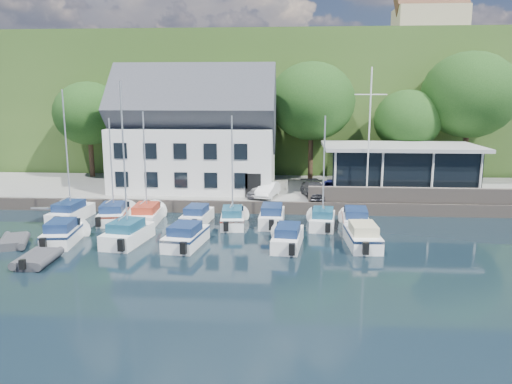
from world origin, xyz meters
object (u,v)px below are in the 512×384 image
at_px(car_silver, 259,190).
at_px(car_white, 268,189).
at_px(boat_r1_4, 232,169).
at_px(boat_r2_2, 186,234).
at_px(boat_r2_0, 63,231).
at_px(dinghy_0, 14,240).
at_px(car_blue, 333,188).
at_px(boat_r2_3, 288,235).
at_px(boat_r2_4, 362,234).
at_px(harbor_building, 195,140).
at_px(boat_r1_3, 197,214).
at_px(flagpole, 369,135).
at_px(boat_r2_1, 124,170).
at_px(dinghy_1, 37,257).
at_px(boat_r1_1, 111,164).
at_px(club_pavilion, 399,168).
at_px(boat_r1_7, 355,218).
at_px(boat_r1_0, 67,161).
at_px(boat_r1_5, 272,214).
at_px(car_dgrey, 314,190).
at_px(boat_r1_2, 145,165).
at_px(boat_r1_6, 324,169).

distance_m(car_silver, car_white, 0.70).
distance_m(boat_r1_4, boat_r2_2, 6.61).
relative_size(boat_r2_0, dinghy_0, 1.83).
xyz_separation_m(car_blue, dinghy_0, (-20.96, -12.34, -1.31)).
height_order(car_blue, boat_r2_3, car_blue).
relative_size(car_white, boat_r2_4, 0.62).
bearing_deg(harbor_building, boat_r1_3, -78.97).
bearing_deg(flagpole, boat_r2_0, -154.33).
bearing_deg(dinghy_0, boat_r2_1, -14.12).
bearing_deg(boat_r2_4, dinghy_1, -169.19).
distance_m(boat_r2_2, boat_r2_3, 6.41).
height_order(flagpole, boat_r1_1, flagpole).
height_order(car_silver, boat_r2_2, car_silver).
height_order(club_pavilion, car_blue, club_pavilion).
bearing_deg(boat_r2_3, car_white, 105.95).
relative_size(boat_r1_7, boat_r2_4, 0.99).
height_order(dinghy_0, dinghy_1, dinghy_1).
relative_size(boat_r1_0, boat_r1_5, 1.52).
relative_size(boat_r1_7, dinghy_1, 1.84).
bearing_deg(dinghy_0, boat_r2_4, -18.56).
bearing_deg(car_dgrey, boat_r2_4, -86.61).
xyz_separation_m(car_silver, boat_r1_7, (7.20, -5.81, -0.79)).
bearing_deg(boat_r2_4, boat_r2_0, 178.93).
distance_m(boat_r1_3, boat_r1_5, 5.53).
bearing_deg(flagpole, car_blue, 146.40).
xyz_separation_m(flagpole, boat_r1_0, (-22.67, -4.19, -1.68)).
bearing_deg(boat_r2_1, boat_r2_0, -167.60).
relative_size(harbor_building, boat_r1_1, 1.66).
height_order(harbor_building, boat_r1_2, harbor_building).
height_order(boat_r1_0, dinghy_1, boat_r1_0).
xyz_separation_m(flagpole, boat_r2_3, (-6.25, -9.65, -5.51)).
bearing_deg(boat_r2_3, boat_r2_1, -173.57).
height_order(boat_r1_2, boat_r2_1, boat_r2_1).
bearing_deg(flagpole, boat_r1_6, -127.96).
distance_m(boat_r1_0, boat_r1_4, 12.41).
relative_size(flagpole, dinghy_1, 3.26).
height_order(boat_r1_3, boat_r1_7, boat_r1_7).
relative_size(boat_r1_2, boat_r2_1, 0.91).
height_order(boat_r1_3, boat_r2_0, boat_r2_0).
relative_size(harbor_building, dinghy_0, 4.71).
distance_m(boat_r1_1, boat_r1_4, 9.03).
bearing_deg(car_dgrey, boat_r2_1, -150.12).
bearing_deg(boat_r2_2, boat_r1_3, 101.19).
bearing_deg(boat_r2_0, flagpole, 18.92).
bearing_deg(boat_r1_5, car_silver, 105.07).
relative_size(flagpole, boat_r1_4, 1.25).
relative_size(car_dgrey, boat_r1_7, 0.72).
relative_size(boat_r1_3, boat_r1_7, 0.95).
xyz_separation_m(car_dgrey, boat_r2_3, (-2.12, -10.60, -0.90)).
height_order(boat_r1_5, boat_r1_7, boat_r1_7).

